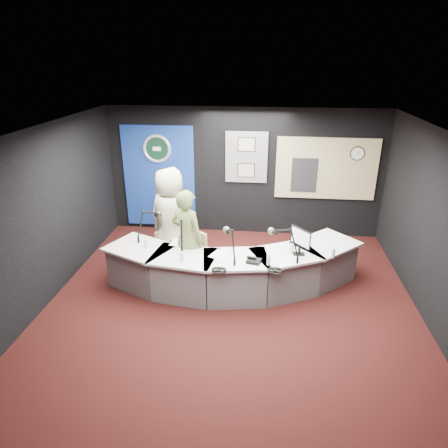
# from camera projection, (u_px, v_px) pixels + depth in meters

# --- Properties ---
(ground) EXTENTS (6.00, 6.00, 0.00)m
(ground) POSITION_uv_depth(u_px,v_px,m) (231.00, 305.00, 6.53)
(ground) COLOR black
(ground) RESTS_ON ground
(ceiling) EXTENTS (6.00, 6.00, 0.02)m
(ceiling) POSITION_uv_depth(u_px,v_px,m) (232.00, 133.00, 5.44)
(ceiling) COLOR silver
(ceiling) RESTS_ON ground
(wall_back) EXTENTS (6.00, 0.02, 2.80)m
(wall_back) POSITION_uv_depth(u_px,v_px,m) (244.00, 173.00, 8.73)
(wall_back) COLOR black
(wall_back) RESTS_ON ground
(wall_front) EXTENTS (6.00, 0.02, 2.80)m
(wall_front) POSITION_uv_depth(u_px,v_px,m) (198.00, 373.00, 3.24)
(wall_front) COLOR black
(wall_front) RESTS_ON ground
(wall_left) EXTENTS (0.02, 6.00, 2.80)m
(wall_left) POSITION_uv_depth(u_px,v_px,m) (42.00, 219.00, 6.28)
(wall_left) COLOR black
(wall_left) RESTS_ON ground
(wall_right) EXTENTS (0.02, 6.00, 2.80)m
(wall_right) POSITION_uv_depth(u_px,v_px,m) (441.00, 236.00, 5.69)
(wall_right) COLOR black
(wall_right) RESTS_ON ground
(broadcast_desk) EXTENTS (4.50, 1.90, 0.75)m
(broadcast_desk) POSITION_uv_depth(u_px,v_px,m) (231.00, 269.00, 6.90)
(broadcast_desk) COLOR #B9BCBE
(broadcast_desk) RESTS_ON ground
(backdrop_panel) EXTENTS (1.60, 0.05, 2.30)m
(backdrop_panel) POSITION_uv_depth(u_px,v_px,m) (159.00, 177.00, 8.95)
(backdrop_panel) COLOR navy
(backdrop_panel) RESTS_ON wall_back
(agency_seal) EXTENTS (0.63, 0.07, 0.63)m
(agency_seal) POSITION_uv_depth(u_px,v_px,m) (157.00, 149.00, 8.66)
(agency_seal) COLOR silver
(agency_seal) RESTS_ON backdrop_panel
(seal_center) EXTENTS (0.48, 0.01, 0.48)m
(seal_center) POSITION_uv_depth(u_px,v_px,m) (157.00, 149.00, 8.66)
(seal_center) COLOR black
(seal_center) RESTS_ON backdrop_panel
(pinboard) EXTENTS (0.90, 0.04, 1.10)m
(pinboard) POSITION_uv_depth(u_px,v_px,m) (246.00, 157.00, 8.56)
(pinboard) COLOR slate
(pinboard) RESTS_ON wall_back
(framed_photo_upper) EXTENTS (0.34, 0.02, 0.27)m
(framed_photo_upper) POSITION_uv_depth(u_px,v_px,m) (247.00, 145.00, 8.43)
(framed_photo_upper) COLOR gray
(framed_photo_upper) RESTS_ON pinboard
(framed_photo_lower) EXTENTS (0.34, 0.02, 0.27)m
(framed_photo_lower) POSITION_uv_depth(u_px,v_px,m) (246.00, 170.00, 8.64)
(framed_photo_lower) COLOR gray
(framed_photo_lower) RESTS_ON pinboard
(booth_window_frame) EXTENTS (2.12, 0.06, 1.32)m
(booth_window_frame) POSITION_uv_depth(u_px,v_px,m) (326.00, 169.00, 8.47)
(booth_window_frame) COLOR tan
(booth_window_frame) RESTS_ON wall_back
(booth_glow) EXTENTS (2.00, 0.02, 1.20)m
(booth_glow) POSITION_uv_depth(u_px,v_px,m) (326.00, 169.00, 8.46)
(booth_glow) COLOR beige
(booth_glow) RESTS_ON booth_window_frame
(equipment_rack) EXTENTS (0.55, 0.02, 0.75)m
(equipment_rack) POSITION_uv_depth(u_px,v_px,m) (304.00, 175.00, 8.55)
(equipment_rack) COLOR black
(equipment_rack) RESTS_ON booth_window_frame
(wall_clock) EXTENTS (0.28, 0.01, 0.28)m
(wall_clock) POSITION_uv_depth(u_px,v_px,m) (358.00, 153.00, 8.25)
(wall_clock) COLOR white
(wall_clock) RESTS_ON booth_window_frame
(armchair_left) EXTENTS (0.80, 0.80, 1.01)m
(armchair_left) POSITION_uv_depth(u_px,v_px,m) (172.00, 239.00, 7.68)
(armchair_left) COLOR #B38051
(armchair_left) RESTS_ON ground
(armchair_right) EXTENTS (0.76, 0.76, 0.96)m
(armchair_right) POSITION_uv_depth(u_px,v_px,m) (188.00, 259.00, 6.99)
(armchair_right) COLOR #B38051
(armchair_right) RESTS_ON ground
(draped_jacket) EXTENTS (0.47, 0.37, 0.70)m
(draped_jacket) POSITION_uv_depth(u_px,v_px,m) (166.00, 229.00, 7.84)
(draped_jacket) COLOR #6B645A
(draped_jacket) RESTS_ON armchair_left
(person_man) EXTENTS (1.10, 0.92, 1.92)m
(person_man) POSITION_uv_depth(u_px,v_px,m) (171.00, 218.00, 7.50)
(person_man) COLOR beige
(person_man) RESTS_ON ground
(person_woman) EXTENTS (0.76, 0.66, 1.76)m
(person_woman) POSITION_uv_depth(u_px,v_px,m) (187.00, 239.00, 6.83)
(person_woman) COLOR #5A6A37
(person_woman) RESTS_ON ground
(computer_monitor) EXTENTS (0.27, 0.32, 0.27)m
(computer_monitor) POSITION_uv_depth(u_px,v_px,m) (300.00, 237.00, 6.44)
(computer_monitor) COLOR black
(computer_monitor) RESTS_ON broadcast_desk
(desk_phone) EXTENTS (0.25, 0.22, 0.05)m
(desk_phone) POSITION_uv_depth(u_px,v_px,m) (254.00, 261.00, 6.30)
(desk_phone) COLOR black
(desk_phone) RESTS_ON broadcast_desk
(headphones_near) EXTENTS (0.24, 0.24, 0.04)m
(headphones_near) POSITION_uv_depth(u_px,v_px,m) (275.00, 270.00, 6.06)
(headphones_near) COLOR black
(headphones_near) RESTS_ON broadcast_desk
(headphones_far) EXTENTS (0.24, 0.24, 0.04)m
(headphones_far) POSITION_uv_depth(u_px,v_px,m) (219.00, 270.00, 6.07)
(headphones_far) COLOR black
(headphones_far) RESTS_ON broadcast_desk
(paper_stack) EXTENTS (0.24, 0.32, 0.00)m
(paper_stack) POSITION_uv_depth(u_px,v_px,m) (177.00, 242.00, 6.99)
(paper_stack) COLOR white
(paper_stack) RESTS_ON broadcast_desk
(notepad) EXTENTS (0.33, 0.38, 0.00)m
(notepad) POSITION_uv_depth(u_px,v_px,m) (219.00, 254.00, 6.57)
(notepad) COLOR white
(notepad) RESTS_ON broadcast_desk
(boom_mic_a) EXTENTS (0.36, 0.69, 0.60)m
(boom_mic_a) POSITION_uv_depth(u_px,v_px,m) (149.00, 221.00, 7.11)
(boom_mic_a) COLOR black
(boom_mic_a) RESTS_ON broadcast_desk
(boom_mic_b) EXTENTS (0.23, 0.73, 0.60)m
(boom_mic_b) POSITION_uv_depth(u_px,v_px,m) (182.00, 230.00, 6.75)
(boom_mic_b) COLOR black
(boom_mic_b) RESTS_ON broadcast_desk
(boom_mic_c) EXTENTS (0.31, 0.71, 0.60)m
(boom_mic_c) POSITION_uv_depth(u_px,v_px,m) (230.00, 240.00, 6.39)
(boom_mic_c) COLOR black
(boom_mic_c) RESTS_ON broadcast_desk
(boom_mic_d) EXTENTS (0.55, 0.57, 0.60)m
(boom_mic_d) POSITION_uv_depth(u_px,v_px,m) (284.00, 239.00, 6.40)
(boom_mic_d) COLOR black
(boom_mic_d) RESTS_ON broadcast_desk
(water_bottles) EXTENTS (3.17, 0.54, 0.18)m
(water_bottles) POSITION_uv_depth(u_px,v_px,m) (237.00, 252.00, 6.44)
(water_bottles) COLOR silver
(water_bottles) RESTS_ON broadcast_desk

